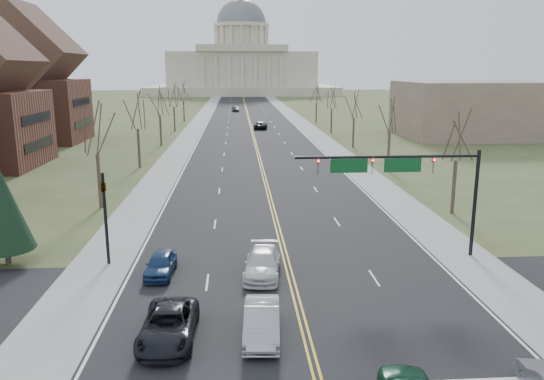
{
  "coord_description": "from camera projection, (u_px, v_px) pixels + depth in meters",
  "views": [
    {
      "loc": [
        -3.14,
        -19.4,
        12.31
      ],
      "look_at": [
        -0.42,
        21.05,
        3.0
      ],
      "focal_mm": 35.0,
      "sensor_mm": 36.0,
      "label": 1
    }
  ],
  "objects": [
    {
      "name": "car_far_nb",
      "position": [
        261.0,
        125.0,
        110.59
      ],
      "size": [
        3.12,
        5.89,
        1.58
      ],
      "primitive_type": "imported",
      "rotation": [
        0.0,
        0.0,
        3.05
      ],
      "color": "black",
      "rests_on": "road"
    },
    {
      "name": "center_line",
      "position": [
        249.0,
        120.0,
        128.79
      ],
      "size": [
        0.42,
        380.0,
        0.01
      ],
      "primitive_type": "cube",
      "color": "gold",
      "rests_on": "road"
    },
    {
      "name": "edge_line_left",
      "position": [
        209.0,
        121.0,
        128.15
      ],
      "size": [
        0.15,
        380.0,
        0.01
      ],
      "primitive_type": "cube",
      "color": "silver",
      "rests_on": "road"
    },
    {
      "name": "car_sb_inner_second",
      "position": [
        262.0,
        264.0,
        32.14
      ],
      "size": [
        2.66,
        5.35,
        1.49
      ],
      "primitive_type": "imported",
      "rotation": [
        0.0,
        0.0,
        -0.11
      ],
      "color": "silver",
      "rests_on": "road"
    },
    {
      "name": "sidewalk_left",
      "position": [
        200.0,
        121.0,
        128.01
      ],
      "size": [
        4.0,
        380.0,
        0.03
      ],
      "primitive_type": "cube",
      "color": "gray",
      "rests_on": "ground"
    },
    {
      "name": "tree_l_0",
      "position": [
        96.0,
        131.0,
        46.49
      ],
      "size": [
        3.96,
        3.96,
        9.0
      ],
      "color": "#3C2F23",
      "rests_on": "ground"
    },
    {
      "name": "cross_road",
      "position": [
        299.0,
        310.0,
        27.66
      ],
      "size": [
        120.0,
        14.0,
        0.01
      ],
      "primitive_type": "cube",
      "color": "black",
      "rests_on": "ground"
    },
    {
      "name": "road",
      "position": [
        249.0,
        120.0,
        128.8
      ],
      "size": [
        20.0,
        380.0,
        0.01
      ],
      "primitive_type": "cube",
      "color": "black",
      "rests_on": "ground"
    },
    {
      "name": "bldg_right_mass",
      "position": [
        471.0,
        109.0,
        97.23
      ],
      "size": [
        25.0,
        20.0,
        10.0
      ],
      "primitive_type": "cube",
      "color": "#715A50",
      "rests_on": "ground"
    },
    {
      "name": "signal_left",
      "position": [
        105.0,
        208.0,
        33.37
      ],
      "size": [
        0.32,
        0.36,
        6.0
      ],
      "color": "black",
      "rests_on": "ground"
    },
    {
      "name": "tree_l_3",
      "position": [
        173.0,
        96.0,
        104.84
      ],
      "size": [
        3.96,
        3.96,
        9.0
      ],
      "color": "#3C2F23",
      "rests_on": "ground"
    },
    {
      "name": "bldg_left_far",
      "position": [
        29.0,
        85.0,
        89.17
      ],
      "size": [
        17.1,
        14.28,
        23.25
      ],
      "color": "brown",
      "rests_on": "ground"
    },
    {
      "name": "tree_l_1",
      "position": [
        137.0,
        113.0,
        65.94
      ],
      "size": [
        3.96,
        3.96,
        9.0
      ],
      "color": "#3C2F23",
      "rests_on": "ground"
    },
    {
      "name": "tree_l_4",
      "position": [
        183.0,
        92.0,
        124.29
      ],
      "size": [
        3.96,
        3.96,
        9.0
      ],
      "color": "#3C2F23",
      "rests_on": "ground"
    },
    {
      "name": "edge_line_right",
      "position": [
        289.0,
        120.0,
        129.43
      ],
      "size": [
        0.15,
        380.0,
        0.01
      ],
      "primitive_type": "cube",
      "color": "silver",
      "rests_on": "road"
    },
    {
      "name": "tree_r_4",
      "position": [
        317.0,
        94.0,
        122.51
      ],
      "size": [
        3.74,
        3.74,
        8.5
      ],
      "color": "#3C2F23",
      "rests_on": "ground"
    },
    {
      "name": "car_sb_outer_second",
      "position": [
        161.0,
        264.0,
        32.23
      ],
      "size": [
        1.81,
        4.09,
        1.37
      ],
      "primitive_type": "imported",
      "rotation": [
        0.0,
        0.0,
        -0.05
      ],
      "color": "navy",
      "rests_on": "road"
    },
    {
      "name": "car_sb_outer_lead",
      "position": [
        168.0,
        325.0,
        24.42
      ],
      "size": [
        2.57,
        5.37,
        1.48
      ],
      "primitive_type": "imported",
      "rotation": [
        0.0,
        0.0,
        -0.02
      ],
      "color": "black",
      "rests_on": "road"
    },
    {
      "name": "car_far_sb",
      "position": [
        235.0,
        109.0,
        155.03
      ],
      "size": [
        2.33,
        4.87,
        1.61
      ],
      "primitive_type": "imported",
      "rotation": [
        0.0,
        0.0,
        0.09
      ],
      "color": "#4C4D53",
      "rests_on": "road"
    },
    {
      "name": "tree_r_1",
      "position": [
        390.0,
        117.0,
        64.16
      ],
      "size": [
        3.74,
        3.74,
        8.5
      ],
      "color": "#3C2F23",
      "rests_on": "ground"
    },
    {
      "name": "car_sb_inner_lead",
      "position": [
        262.0,
        321.0,
        24.74
      ],
      "size": [
        1.92,
        4.79,
        1.55
      ],
      "primitive_type": "imported",
      "rotation": [
        0.0,
        0.0,
        -0.06
      ],
      "color": "#989A9F",
      "rests_on": "road"
    },
    {
      "name": "tree_r_3",
      "position": [
        332.0,
        99.0,
        103.06
      ],
      "size": [
        3.74,
        3.74,
        8.5
      ],
      "color": "#3C2F23",
      "rests_on": "ground"
    },
    {
      "name": "tree_l_2",
      "position": [
        159.0,
        103.0,
        85.39
      ],
      "size": [
        3.96,
        3.96,
        9.0
      ],
      "color": "#3C2F23",
      "rests_on": "ground"
    },
    {
      "name": "capitol",
      "position": [
        242.0,
        65.0,
        261.68
      ],
      "size": [
        90.0,
        60.0,
        50.0
      ],
      "color": "beige",
      "rests_on": "ground"
    },
    {
      "name": "tree_r_2",
      "position": [
        354.0,
        106.0,
        83.61
      ],
      "size": [
        3.74,
        3.74,
        8.5
      ],
      "color": "#3C2F23",
      "rests_on": "ground"
    },
    {
      "name": "sidewalk_right",
      "position": [
        298.0,
        120.0,
        129.58
      ],
      "size": [
        4.0,
        380.0,
        0.03
      ],
      "primitive_type": "cube",
      "color": "gray",
      "rests_on": "ground"
    },
    {
      "name": "ground",
      "position": [
        316.0,
        375.0,
        21.83
      ],
      "size": [
        600.0,
        600.0,
        0.0
      ],
      "primitive_type": "plane",
      "color": "#3F5028",
      "rests_on": "ground"
    },
    {
      "name": "conifer_l",
      "position": [
        2.0,
        208.0,
        33.43
      ],
      "size": [
        3.64,
        3.64,
        6.5
      ],
      "color": "#3C2F23",
      "rests_on": "ground"
    },
    {
      "name": "tree_r_0",
      "position": [
        458.0,
        138.0,
        44.71
      ],
      "size": [
        3.74,
        3.74,
        8.5
      ],
      "color": "#3C2F23",
      "rests_on": "ground"
    },
    {
      "name": "signal_mast",
      "position": [
        401.0,
        173.0,
        34.15
      ],
      "size": [
        12.12,
        0.44,
        7.2
      ],
      "color": "black",
      "rests_on": "ground"
    }
  ]
}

